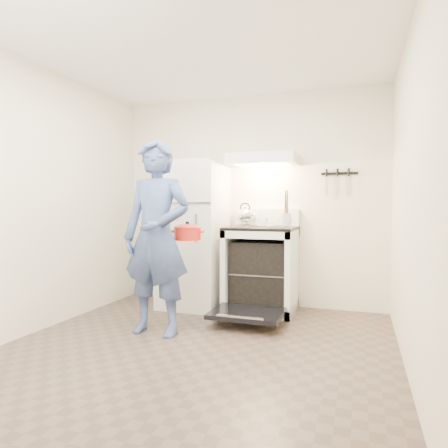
{
  "coord_description": "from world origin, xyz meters",
  "views": [
    {
      "loc": [
        1.27,
        -2.88,
        1.18
      ],
      "look_at": [
        -0.05,
        1.0,
        1.0
      ],
      "focal_mm": 32.0,
      "sensor_mm": 36.0,
      "label": 1
    }
  ],
  "objects_px": {
    "refrigerator": "(194,234)",
    "stove_body": "(261,271)",
    "tea_kettle": "(245,214)",
    "person": "(157,237)",
    "dutch_oven": "(187,234)"
  },
  "relations": [
    {
      "from": "refrigerator",
      "to": "stove_body",
      "type": "distance_m",
      "value": 0.9
    },
    {
      "from": "stove_body",
      "to": "tea_kettle",
      "type": "height_order",
      "value": "tea_kettle"
    },
    {
      "from": "stove_body",
      "to": "dutch_oven",
      "type": "xyz_separation_m",
      "value": [
        -0.53,
        -0.83,
        0.46
      ]
    },
    {
      "from": "tea_kettle",
      "to": "person",
      "type": "height_order",
      "value": "person"
    },
    {
      "from": "refrigerator",
      "to": "tea_kettle",
      "type": "xyz_separation_m",
      "value": [
        0.58,
        0.17,
        0.24
      ]
    },
    {
      "from": "tea_kettle",
      "to": "dutch_oven",
      "type": "xyz_separation_m",
      "value": [
        -0.3,
        -0.97,
        -0.17
      ]
    },
    {
      "from": "person",
      "to": "dutch_oven",
      "type": "distance_m",
      "value": 0.32
    },
    {
      "from": "person",
      "to": "stove_body",
      "type": "bearing_deg",
      "value": 55.41
    },
    {
      "from": "refrigerator",
      "to": "dutch_oven",
      "type": "height_order",
      "value": "refrigerator"
    },
    {
      "from": "stove_body",
      "to": "tea_kettle",
      "type": "xyz_separation_m",
      "value": [
        -0.23,
        0.14,
        0.63
      ]
    },
    {
      "from": "person",
      "to": "tea_kettle",
      "type": "bearing_deg",
      "value": 67.23
    },
    {
      "from": "dutch_oven",
      "to": "refrigerator",
      "type": "bearing_deg",
      "value": 108.99
    },
    {
      "from": "stove_body",
      "to": "person",
      "type": "distance_m",
      "value": 1.37
    },
    {
      "from": "refrigerator",
      "to": "tea_kettle",
      "type": "distance_m",
      "value": 0.65
    },
    {
      "from": "tea_kettle",
      "to": "person",
      "type": "relative_size",
      "value": 0.15
    }
  ]
}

